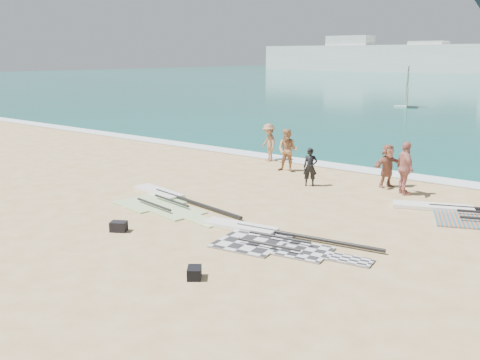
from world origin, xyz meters
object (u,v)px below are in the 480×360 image
Objects in this scene: beachgoer_right at (387,166)px; beachgoer_mid at (269,142)px; person_wetsuit at (310,167)px; gear_bag_near at (119,226)px; gear_bag_far at (194,273)px; rig_orange at (474,214)px; beachgoer_left at (288,150)px; rig_grey at (266,237)px; rig_green at (166,201)px; beachgoer_back at (405,168)px.

beachgoer_mid is at bearing 101.20° from beachgoer_right.
gear_bag_near is at bearing -130.23° from person_wetsuit.
gear_bag_near reaches higher than gear_bag_far.
rig_orange is 3.28× the size of beachgoer_left.
beachgoer_left is 1.04× the size of beachgoer_mid.
rig_grey is 0.89× the size of rig_orange.
gear_bag_near is (-3.85, -2.14, 0.10)m from rig_grey.
rig_grey is 6.73m from person_wetsuit.
gear_bag_far is 11.32m from beachgoer_right.
beachgoer_left is at bearing 112.98° from gear_bag_far.
rig_grey is at bearing 94.63° from gear_bag_far.
beachgoer_right is (-0.09, 11.30, 0.72)m from gear_bag_far.
rig_green is at bearing 160.27° from rig_grey.
beachgoer_left is 2.55m from beachgoer_mid.
rig_orange is at bearing 47.89° from rig_grey.
beachgoer_right is (2.48, 1.74, 0.09)m from person_wetsuit.
person_wetsuit reaches higher than gear_bag_near.
beachgoer_mid is at bearing 27.97° from beachgoer_back.
gear_bag_far is at bearing -80.05° from beachgoer_left.
beachgoer_left is (-2.22, 1.74, 0.20)m from person_wetsuit.
rig_grey is at bearing -25.14° from beachgoer_mid.
gear_bag_near is 8.58m from person_wetsuit.
beachgoer_back is 1.25m from beachgoer_right.
beachgoer_mid is 1.07× the size of beachgoer_right.
beachgoer_left is at bearing 36.54° from beachgoer_back.
rig_green is 3.85× the size of person_wetsuit.
gear_bag_far is 10.63m from beachgoer_back.
person_wetsuit reaches higher than rig_orange.
rig_orange is (9.15, 5.07, 0.00)m from rig_green.
beachgoer_left is at bearing -5.52° from beachgoer_mid.
beachgoer_back reaches higher than gear_bag_near.
beachgoer_mid reaches higher than gear_bag_far.
person_wetsuit is 0.76× the size of beachgoer_back.
rig_grey is at bearing -73.59° from beachgoer_left.
beachgoer_back is at bearing -20.44° from beachgoer_left.
beachgoer_right is at bearing 5.26° from person_wetsuit.
gear_bag_near is at bearing -159.49° from rig_grey.
beachgoer_left is 5.74m from beachgoer_back.
beachgoer_left is 0.95× the size of beachgoer_back.
gear_bag_far is at bearing -93.90° from rig_grey.
rig_orange is 3.41× the size of beachgoer_mid.
beachgoer_left is at bearing 110.91° from rig_grey.
person_wetsuit is at bearing 101.65° from rig_grey.
gear_bag_far is 0.24× the size of beachgoer_left.
rig_green is 3.40m from gear_bag_near.
beachgoer_left is (-4.79, 11.29, 0.82)m from gear_bag_far.
beachgoer_back reaches higher than gear_bag_far.
beachgoer_right is (4.03, 10.16, 0.71)m from gear_bag_near.
rig_green is 8.66m from beachgoer_mid.
gear_bag_near is 0.24× the size of beachgoer_left.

